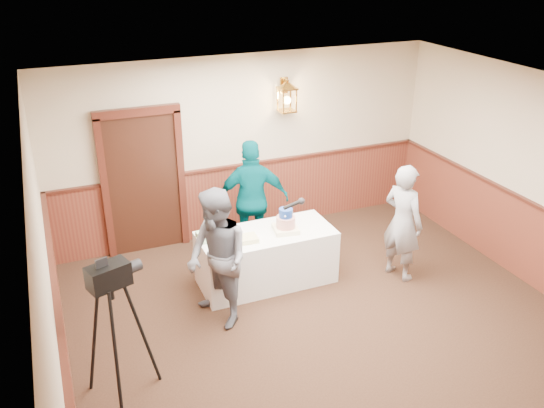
{
  "coord_description": "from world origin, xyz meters",
  "views": [
    {
      "loc": [
        -2.82,
        -4.36,
        4.27
      ],
      "look_at": [
        -0.31,
        1.7,
        1.25
      ],
      "focal_mm": 38.0,
      "sensor_mm": 36.0,
      "label": 1
    }
  ],
  "objects_px": {
    "tiered_cake": "(286,222)",
    "tv_camera_rig": "(118,342)",
    "interviewer": "(218,259)",
    "sheet_cake_yellow": "(246,239)",
    "display_table": "(266,257)",
    "sheet_cake_green": "(211,235)",
    "assistant_p": "(253,200)",
    "baker": "(403,222)"
  },
  "relations": [
    {
      "from": "tiered_cake",
      "to": "tv_camera_rig",
      "type": "xyz_separation_m",
      "value": [
        -2.42,
        -1.44,
        -0.17
      ]
    },
    {
      "from": "interviewer",
      "to": "sheet_cake_yellow",
      "type": "bearing_deg",
      "value": 119.72
    },
    {
      "from": "tiered_cake",
      "to": "sheet_cake_yellow",
      "type": "bearing_deg",
      "value": -174.19
    },
    {
      "from": "display_table",
      "to": "tiered_cake",
      "type": "bearing_deg",
      "value": -13.48
    },
    {
      "from": "display_table",
      "to": "sheet_cake_green",
      "type": "xyz_separation_m",
      "value": [
        -0.72,
        0.14,
        0.41
      ]
    },
    {
      "from": "sheet_cake_yellow",
      "to": "sheet_cake_green",
      "type": "relative_size",
      "value": 0.89
    },
    {
      "from": "display_table",
      "to": "tv_camera_rig",
      "type": "height_order",
      "value": "tv_camera_rig"
    },
    {
      "from": "sheet_cake_yellow",
      "to": "assistant_p",
      "type": "distance_m",
      "value": 0.98
    },
    {
      "from": "sheet_cake_yellow",
      "to": "tv_camera_rig",
      "type": "height_order",
      "value": "tv_camera_rig"
    },
    {
      "from": "tiered_cake",
      "to": "interviewer",
      "type": "distance_m",
      "value": 1.25
    },
    {
      "from": "display_table",
      "to": "assistant_p",
      "type": "bearing_deg",
      "value": 82.89
    },
    {
      "from": "baker",
      "to": "tiered_cake",
      "type": "bearing_deg",
      "value": 52.99
    },
    {
      "from": "sheet_cake_green",
      "to": "assistant_p",
      "type": "xyz_separation_m",
      "value": [
        0.81,
        0.61,
        0.1
      ]
    },
    {
      "from": "sheet_cake_yellow",
      "to": "tiered_cake",
      "type": "bearing_deg",
      "value": 5.81
    },
    {
      "from": "sheet_cake_green",
      "to": "interviewer",
      "type": "relative_size",
      "value": 0.19
    },
    {
      "from": "assistant_p",
      "to": "tv_camera_rig",
      "type": "height_order",
      "value": "assistant_p"
    },
    {
      "from": "sheet_cake_yellow",
      "to": "baker",
      "type": "distance_m",
      "value": 2.13
    },
    {
      "from": "display_table",
      "to": "assistant_p",
      "type": "relative_size",
      "value": 1.01
    },
    {
      "from": "baker",
      "to": "tv_camera_rig",
      "type": "height_order",
      "value": "baker"
    },
    {
      "from": "tv_camera_rig",
      "to": "assistant_p",
      "type": "bearing_deg",
      "value": 26.28
    },
    {
      "from": "display_table",
      "to": "tv_camera_rig",
      "type": "bearing_deg",
      "value": -145.28
    },
    {
      "from": "sheet_cake_yellow",
      "to": "assistant_p",
      "type": "height_order",
      "value": "assistant_p"
    },
    {
      "from": "display_table",
      "to": "assistant_p",
      "type": "distance_m",
      "value": 0.92
    },
    {
      "from": "sheet_cake_green",
      "to": "interviewer",
      "type": "height_order",
      "value": "interviewer"
    },
    {
      "from": "tiered_cake",
      "to": "sheet_cake_green",
      "type": "bearing_deg",
      "value": 168.37
    },
    {
      "from": "display_table",
      "to": "tv_camera_rig",
      "type": "distance_m",
      "value": 2.66
    },
    {
      "from": "sheet_cake_yellow",
      "to": "interviewer",
      "type": "relative_size",
      "value": 0.17
    },
    {
      "from": "tiered_cake",
      "to": "sheet_cake_yellow",
      "type": "height_order",
      "value": "tiered_cake"
    },
    {
      "from": "display_table",
      "to": "assistant_p",
      "type": "xyz_separation_m",
      "value": [
        0.09,
        0.75,
        0.51
      ]
    },
    {
      "from": "assistant_p",
      "to": "sheet_cake_yellow",
      "type": "bearing_deg",
      "value": 77.89
    },
    {
      "from": "sheet_cake_yellow",
      "to": "baker",
      "type": "bearing_deg",
      "value": -11.71
    },
    {
      "from": "tiered_cake",
      "to": "sheet_cake_green",
      "type": "height_order",
      "value": "tiered_cake"
    },
    {
      "from": "tiered_cake",
      "to": "baker",
      "type": "relative_size",
      "value": 0.22
    },
    {
      "from": "display_table",
      "to": "interviewer",
      "type": "height_order",
      "value": "interviewer"
    },
    {
      "from": "display_table",
      "to": "interviewer",
      "type": "xyz_separation_m",
      "value": [
        -0.86,
        -0.62,
        0.49
      ]
    },
    {
      "from": "display_table",
      "to": "interviewer",
      "type": "distance_m",
      "value": 1.17
    },
    {
      "from": "display_table",
      "to": "baker",
      "type": "distance_m",
      "value": 1.89
    },
    {
      "from": "interviewer",
      "to": "baker",
      "type": "height_order",
      "value": "interviewer"
    },
    {
      "from": "sheet_cake_green",
      "to": "interviewer",
      "type": "bearing_deg",
      "value": -100.56
    },
    {
      "from": "sheet_cake_green",
      "to": "baker",
      "type": "distance_m",
      "value": 2.57
    },
    {
      "from": "baker",
      "to": "interviewer",
      "type": "bearing_deg",
      "value": 72.55
    },
    {
      "from": "interviewer",
      "to": "tv_camera_rig",
      "type": "distance_m",
      "value": 1.59
    }
  ]
}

